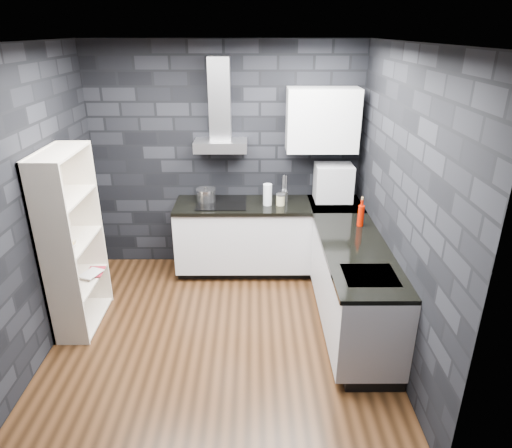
{
  "coord_description": "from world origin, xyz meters",
  "views": [
    {
      "loc": [
        0.33,
        -3.73,
        2.8
      ],
      "look_at": [
        0.35,
        0.45,
        1.0
      ],
      "focal_mm": 32.0,
      "sensor_mm": 36.0,
      "label": 1
    }
  ],
  "objects_px": {
    "glass_vase": "(268,195)",
    "red_bottle": "(361,216)",
    "appliance_garage": "(333,183)",
    "bookshelf": "(72,242)",
    "pot": "(206,195)",
    "utensil_crock": "(284,196)",
    "storage_jar": "(280,200)",
    "fruit_bowl": "(66,245)"
  },
  "relations": [
    {
      "from": "pot",
      "to": "glass_vase",
      "type": "bearing_deg",
      "value": -8.68
    },
    {
      "from": "red_bottle",
      "to": "pot",
      "type": "bearing_deg",
      "value": 156.47
    },
    {
      "from": "pot",
      "to": "appliance_garage",
      "type": "distance_m",
      "value": 1.51
    },
    {
      "from": "glass_vase",
      "to": "red_bottle",
      "type": "bearing_deg",
      "value": -33.09
    },
    {
      "from": "fruit_bowl",
      "to": "pot",
      "type": "bearing_deg",
      "value": 46.81
    },
    {
      "from": "appliance_garage",
      "to": "bookshelf",
      "type": "height_order",
      "value": "bookshelf"
    },
    {
      "from": "utensil_crock",
      "to": "pot",
      "type": "bearing_deg",
      "value": -178.96
    },
    {
      "from": "glass_vase",
      "to": "red_bottle",
      "type": "xyz_separation_m",
      "value": [
        0.95,
        -0.62,
        -0.01
      ]
    },
    {
      "from": "bookshelf",
      "to": "appliance_garage",
      "type": "bearing_deg",
      "value": 22.98
    },
    {
      "from": "red_bottle",
      "to": "appliance_garage",
      "type": "bearing_deg",
      "value": 102.84
    },
    {
      "from": "utensil_crock",
      "to": "fruit_bowl",
      "type": "distance_m",
      "value": 2.46
    },
    {
      "from": "pot",
      "to": "glass_vase",
      "type": "relative_size",
      "value": 0.9
    },
    {
      "from": "pot",
      "to": "appliance_garage",
      "type": "relative_size",
      "value": 0.52
    },
    {
      "from": "pot",
      "to": "appliance_garage",
      "type": "height_order",
      "value": "appliance_garage"
    },
    {
      "from": "pot",
      "to": "utensil_crock",
      "type": "xyz_separation_m",
      "value": [
        0.93,
        0.02,
        -0.02
      ]
    },
    {
      "from": "fruit_bowl",
      "to": "storage_jar",
      "type": "bearing_deg",
      "value": 28.94
    },
    {
      "from": "bookshelf",
      "to": "pot",
      "type": "bearing_deg",
      "value": 43.36
    },
    {
      "from": "appliance_garage",
      "to": "red_bottle",
      "type": "distance_m",
      "value": 0.78
    },
    {
      "from": "utensil_crock",
      "to": "fruit_bowl",
      "type": "height_order",
      "value": "utensil_crock"
    },
    {
      "from": "glass_vase",
      "to": "utensil_crock",
      "type": "xyz_separation_m",
      "value": [
        0.2,
        0.13,
        -0.06
      ]
    },
    {
      "from": "utensil_crock",
      "to": "bookshelf",
      "type": "xyz_separation_m",
      "value": [
        -2.11,
        -1.14,
        -0.06
      ]
    },
    {
      "from": "utensil_crock",
      "to": "glass_vase",
      "type": "bearing_deg",
      "value": -147.49
    },
    {
      "from": "glass_vase",
      "to": "fruit_bowl",
      "type": "relative_size",
      "value": 1.3
    },
    {
      "from": "storage_jar",
      "to": "appliance_garage",
      "type": "relative_size",
      "value": 0.28
    },
    {
      "from": "storage_jar",
      "to": "bookshelf",
      "type": "height_order",
      "value": "bookshelf"
    },
    {
      "from": "utensil_crock",
      "to": "bookshelf",
      "type": "bearing_deg",
      "value": -151.6
    },
    {
      "from": "utensil_crock",
      "to": "bookshelf",
      "type": "height_order",
      "value": "bookshelf"
    },
    {
      "from": "glass_vase",
      "to": "utensil_crock",
      "type": "height_order",
      "value": "glass_vase"
    },
    {
      "from": "utensil_crock",
      "to": "appliance_garage",
      "type": "distance_m",
      "value": 0.6
    },
    {
      "from": "utensil_crock",
      "to": "red_bottle",
      "type": "bearing_deg",
      "value": -44.87
    },
    {
      "from": "utensil_crock",
      "to": "appliance_garage",
      "type": "xyz_separation_m",
      "value": [
        0.58,
        0.01,
        0.16
      ]
    },
    {
      "from": "glass_vase",
      "to": "bookshelf",
      "type": "distance_m",
      "value": 2.16
    },
    {
      "from": "storage_jar",
      "to": "bookshelf",
      "type": "bearing_deg",
      "value": -154.06
    },
    {
      "from": "appliance_garage",
      "to": "red_bottle",
      "type": "xyz_separation_m",
      "value": [
        0.17,
        -0.75,
        -0.11
      ]
    },
    {
      "from": "appliance_garage",
      "to": "fruit_bowl",
      "type": "distance_m",
      "value": 2.98
    },
    {
      "from": "pot",
      "to": "glass_vase",
      "type": "distance_m",
      "value": 0.74
    },
    {
      "from": "glass_vase",
      "to": "bookshelf",
      "type": "relative_size",
      "value": 0.14
    },
    {
      "from": "pot",
      "to": "bookshelf",
      "type": "height_order",
      "value": "bookshelf"
    },
    {
      "from": "utensil_crock",
      "to": "bookshelf",
      "type": "relative_size",
      "value": 0.07
    },
    {
      "from": "storage_jar",
      "to": "utensil_crock",
      "type": "distance_m",
      "value": 0.15
    },
    {
      "from": "red_bottle",
      "to": "fruit_bowl",
      "type": "height_order",
      "value": "red_bottle"
    },
    {
      "from": "glass_vase",
      "to": "storage_jar",
      "type": "distance_m",
      "value": 0.16
    }
  ]
}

